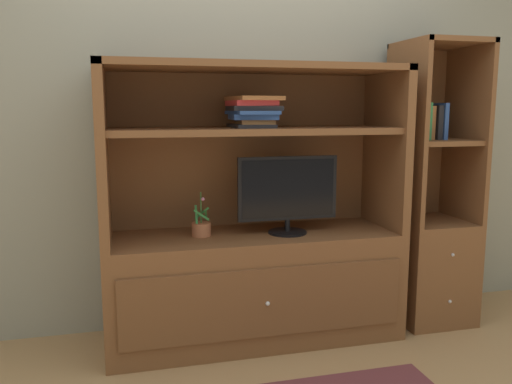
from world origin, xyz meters
name	(u,v)px	position (x,y,z in m)	size (l,w,h in m)	color
ground_plane	(273,367)	(0.00, 0.00, 0.00)	(8.00, 8.00, 0.00)	tan
painted_rear_wall	(240,99)	(0.00, 0.75, 1.40)	(6.00, 0.10, 2.80)	gray
media_console	(254,255)	(0.00, 0.41, 0.50)	(1.69, 0.59, 1.58)	brown
tv_monitor	(288,193)	(0.19, 0.35, 0.87)	(0.59, 0.22, 0.45)	black
potted_plant	(201,229)	(-0.30, 0.41, 0.67)	(0.11, 0.11, 0.25)	#B26642
magazine_stack	(253,111)	(-0.01, 0.40, 1.33)	(0.28, 0.36, 0.17)	black
bookshelf_tall	(430,231)	(1.16, 0.41, 0.57)	(0.45, 0.49, 1.75)	brown
upright_book_row	(427,122)	(1.09, 0.40, 1.26)	(0.19, 0.17, 0.22)	#2D519E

